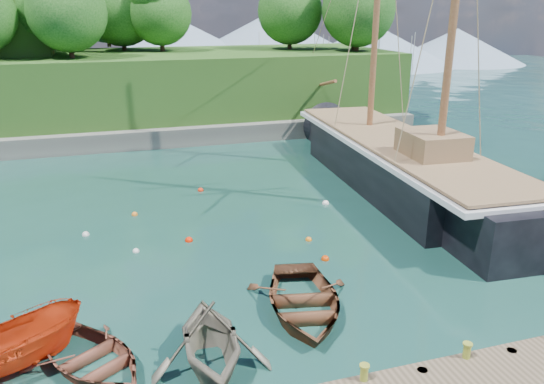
{
  "coord_description": "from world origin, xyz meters",
  "views": [
    {
      "loc": [
        -6.44,
        -14.87,
        9.36
      ],
      "look_at": [
        -0.13,
        5.4,
        2.0
      ],
      "focal_mm": 35.0,
      "sensor_mm": 36.0,
      "label": 1
    }
  ],
  "objects_px": {
    "rowboat_1": "(211,366)",
    "rowboat_2": "(303,311)",
    "rowboat_0": "(92,367)",
    "motorboat_orange": "(8,373)",
    "schooner": "(398,167)"
  },
  "relations": [
    {
      "from": "rowboat_2",
      "to": "motorboat_orange",
      "type": "relative_size",
      "value": 1.14
    },
    {
      "from": "rowboat_0",
      "to": "motorboat_orange",
      "type": "relative_size",
      "value": 0.93
    },
    {
      "from": "rowboat_0",
      "to": "rowboat_1",
      "type": "xyz_separation_m",
      "value": [
        3.14,
        -0.95,
        0.0
      ]
    },
    {
      "from": "schooner",
      "to": "rowboat_1",
      "type": "bearing_deg",
      "value": -132.58
    },
    {
      "from": "rowboat_1",
      "to": "rowboat_0",
      "type": "bearing_deg",
      "value": 165.65
    },
    {
      "from": "rowboat_0",
      "to": "rowboat_1",
      "type": "relative_size",
      "value": 1.03
    },
    {
      "from": "rowboat_0",
      "to": "motorboat_orange",
      "type": "bearing_deg",
      "value": 136.53
    },
    {
      "from": "rowboat_1",
      "to": "schooner",
      "type": "bearing_deg",
      "value": 46.35
    },
    {
      "from": "rowboat_2",
      "to": "motorboat_orange",
      "type": "distance_m",
      "value": 8.76
    },
    {
      "from": "schooner",
      "to": "motorboat_orange",
      "type": "bearing_deg",
      "value": -145.26
    },
    {
      "from": "rowboat_2",
      "to": "schooner",
      "type": "height_order",
      "value": "schooner"
    },
    {
      "from": "rowboat_1",
      "to": "rowboat_2",
      "type": "distance_m",
      "value": 3.9
    },
    {
      "from": "rowboat_0",
      "to": "rowboat_2",
      "type": "distance_m",
      "value": 6.62
    },
    {
      "from": "rowboat_0",
      "to": "schooner",
      "type": "bearing_deg",
      "value": 2.31
    },
    {
      "from": "rowboat_2",
      "to": "schooner",
      "type": "relative_size",
      "value": 0.18
    }
  ]
}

